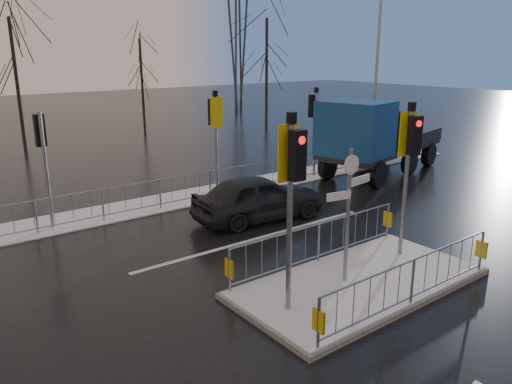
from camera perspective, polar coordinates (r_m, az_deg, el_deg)
ground at (r=11.99m, az=11.74°, el=-10.38°), size 120.00×120.00×0.00m
snow_verge at (r=18.33m, az=-8.89°, el=-0.86°), size 30.00×2.00×0.04m
lane_markings at (r=11.80m, az=12.98°, el=-10.89°), size 8.00×11.38×0.01m
traffic_island at (r=11.82m, az=11.77°, el=-8.68°), size 6.00×3.04×4.15m
far_kerb_fixtures at (r=17.78m, az=-7.40°, el=2.01°), size 18.00×0.65×3.83m
car_far_lane at (r=15.87m, az=0.29°, el=-0.63°), size 4.46×2.22×1.46m
flatbed_truck at (r=21.44m, az=12.55°, el=6.18°), size 7.56×4.08×3.32m
tree_far_a at (r=29.57m, az=-25.93°, el=13.54°), size 3.75×3.75×7.08m
tree_far_b at (r=34.05m, az=-12.99°, el=13.71°), size 3.25×3.25×6.14m
tree_far_c at (r=35.71m, az=1.23°, el=15.72°), size 4.00×4.00×7.55m
street_lamp_right at (r=24.37m, az=13.72°, el=13.45°), size 1.25×0.18×8.00m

